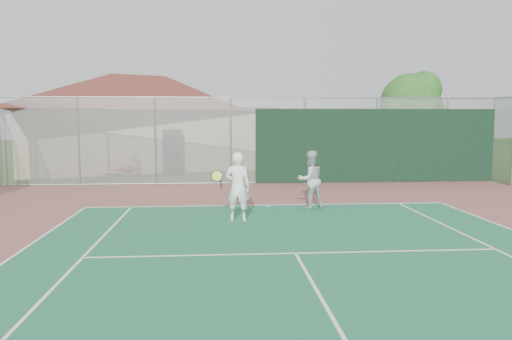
{
  "coord_description": "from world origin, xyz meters",
  "views": [
    {
      "loc": [
        -1.51,
        -3.14,
        2.69
      ],
      "look_at": [
        -0.44,
        10.89,
        1.21
      ],
      "focal_mm": 35.0,
      "sensor_mm": 36.0,
      "label": 1
    }
  ],
  "objects_px": {
    "clubhouse": "(141,113)",
    "bleachers": "(112,163)",
    "tree": "(412,105)",
    "player_grey_back": "(310,180)",
    "player_white_front": "(237,187)"
  },
  "relations": [
    {
      "from": "tree",
      "to": "player_white_front",
      "type": "bearing_deg",
      "value": -126.95
    },
    {
      "from": "clubhouse",
      "to": "bleachers",
      "type": "xyz_separation_m",
      "value": [
        -0.83,
        -3.92,
        -2.41
      ]
    },
    {
      "from": "clubhouse",
      "to": "bleachers",
      "type": "distance_m",
      "value": 4.67
    },
    {
      "from": "clubhouse",
      "to": "bleachers",
      "type": "height_order",
      "value": "clubhouse"
    },
    {
      "from": "bleachers",
      "to": "tree",
      "type": "relative_size",
      "value": 0.6
    },
    {
      "from": "bleachers",
      "to": "tree",
      "type": "bearing_deg",
      "value": 18.86
    },
    {
      "from": "clubhouse",
      "to": "bleachers",
      "type": "bearing_deg",
      "value": -119.28
    },
    {
      "from": "tree",
      "to": "player_white_front",
      "type": "height_order",
      "value": "tree"
    },
    {
      "from": "player_white_front",
      "to": "player_grey_back",
      "type": "distance_m",
      "value": 2.74
    },
    {
      "from": "tree",
      "to": "player_white_front",
      "type": "relative_size",
      "value": 2.83
    },
    {
      "from": "bleachers",
      "to": "tree",
      "type": "height_order",
      "value": "tree"
    },
    {
      "from": "tree",
      "to": "player_grey_back",
      "type": "xyz_separation_m",
      "value": [
        -7.43,
        -11.18,
        -2.49
      ]
    },
    {
      "from": "tree",
      "to": "player_grey_back",
      "type": "height_order",
      "value": "tree"
    },
    {
      "from": "clubhouse",
      "to": "player_grey_back",
      "type": "height_order",
      "value": "clubhouse"
    },
    {
      "from": "clubhouse",
      "to": "player_white_front",
      "type": "xyz_separation_m",
      "value": [
        4.69,
        -15.13,
        -2.05
      ]
    }
  ]
}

